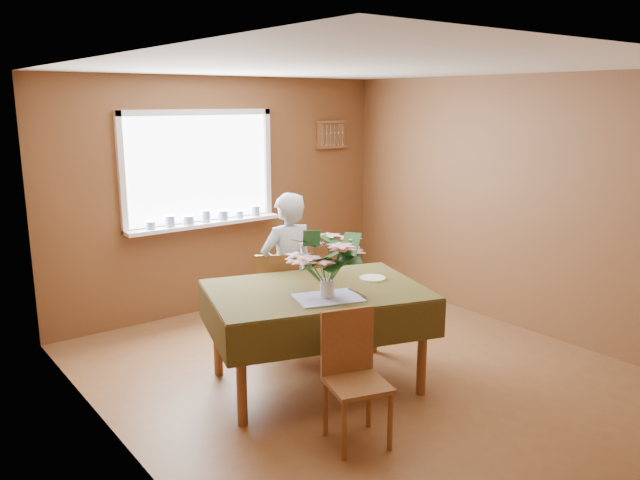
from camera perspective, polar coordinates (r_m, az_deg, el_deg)
floor at (r=5.41m, az=3.62°, el=-11.95°), size 4.50×4.50×0.00m
ceiling at (r=4.93m, az=4.04°, el=15.52°), size 4.50×4.50×0.00m
wall_back at (r=6.85m, az=-8.70°, el=4.12°), size 4.00×0.00×4.00m
wall_left at (r=4.03m, az=-18.15°, el=-2.39°), size 0.00×4.50×4.50m
wall_right at (r=6.50m, az=17.24°, el=3.23°), size 0.00×4.50×4.50m
window_assembly at (r=6.65m, az=-10.75°, el=4.60°), size 1.72×0.20×1.22m
spoon_rack at (r=7.56m, az=1.07°, el=9.63°), size 0.44×0.05×0.33m
dining_table at (r=4.93m, az=-0.35°, el=-5.55°), size 1.93×1.58×0.82m
chair_far at (r=5.70m, az=-3.85°, el=-5.21°), size 0.55×0.55×0.92m
chair_near at (r=4.26m, az=3.01°, el=-11.81°), size 0.47×0.47×0.89m
seated_woman at (r=5.63m, az=-2.97°, el=-3.03°), size 0.55×0.38×1.46m
flower_bouquet at (r=4.61m, az=0.66°, el=-1.61°), size 0.55×0.55×0.47m
side_plate at (r=5.17m, az=4.83°, el=-3.50°), size 0.22×0.22×0.01m
table_knife at (r=4.77m, az=3.38°, el=-4.84°), size 0.06×0.25×0.00m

